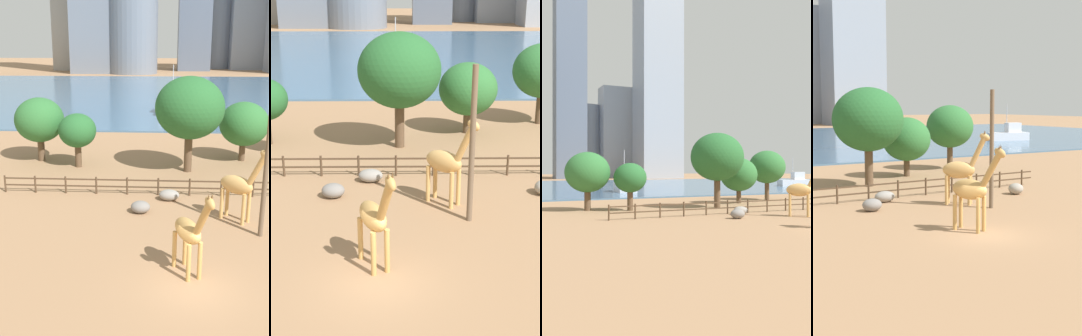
# 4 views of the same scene
# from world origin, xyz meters

# --- Properties ---
(ground_plane) EXTENTS (400.00, 400.00, 0.00)m
(ground_plane) POSITION_xyz_m (0.00, 80.00, 0.00)
(ground_plane) COLOR #9E7551
(harbor_water) EXTENTS (180.00, 86.00, 0.20)m
(harbor_water) POSITION_xyz_m (0.00, 77.00, 0.10)
(harbor_water) COLOR #476B8C
(harbor_water) RESTS_ON ground
(giraffe_tall) EXTENTS (2.86, 2.64, 5.03)m
(giraffe_tall) POSITION_xyz_m (3.35, 7.64, 2.36)
(giraffe_tall) COLOR tan
(giraffe_tall) RESTS_ON ground
(boulder_by_pole) EXTENTS (1.44, 1.03, 0.77)m
(boulder_by_pole) POSITION_xyz_m (-0.82, 10.99, 0.39)
(boulder_by_pole) COLOR gray
(boulder_by_pole) RESTS_ON ground
(boulder_small) EXTENTS (1.27, 1.08, 0.81)m
(boulder_small) POSITION_xyz_m (-2.75, 8.59, 0.40)
(boulder_small) COLOR gray
(boulder_small) RESTS_ON ground
(enclosure_fence) EXTENTS (26.12, 0.14, 1.30)m
(enclosure_fence) POSITION_xyz_m (-0.19, 12.00, 0.76)
(enclosure_fence) COLOR #4C3826
(enclosure_fence) RESTS_ON ground
(tree_left_large) EXTENTS (5.82, 5.82, 8.14)m
(tree_left_large) POSITION_xyz_m (0.93, 18.08, 5.49)
(tree_left_large) COLOR brown
(tree_left_large) RESTS_ON ground
(tree_center_broad) EXTENTS (4.54, 4.54, 5.55)m
(tree_center_broad) POSITION_xyz_m (6.26, 21.85, 3.49)
(tree_center_broad) COLOR brown
(tree_center_broad) RESTS_ON ground
(tree_right_tall) EXTENTS (4.93, 4.93, 6.67)m
(tree_right_tall) POSITION_xyz_m (12.75, 24.75, 4.42)
(tree_right_tall) COLOR brown
(tree_right_tall) RESTS_ON ground
(tree_left_small) EXTENTS (3.33, 3.33, 4.82)m
(tree_left_small) POSITION_xyz_m (-8.77, 18.92, 3.27)
(tree_left_small) COLOR brown
(tree_left_small) RESTS_ON ground
(tree_right_small) EXTENTS (4.56, 4.56, 5.93)m
(tree_right_small) POSITION_xyz_m (-12.64, 20.80, 3.85)
(tree_right_small) COLOR brown
(tree_right_small) RESTS_ON ground
(boat_ferry) EXTENTS (4.08, 8.41, 7.26)m
(boat_ferry) POSITION_xyz_m (0.41, 48.23, 1.41)
(boat_ferry) COLOR silver
(boat_ferry) RESTS_ON harbor_water
(boat_sailboat) EXTENTS (7.68, 3.92, 6.59)m
(boat_sailboat) POSITION_xyz_m (42.90, 53.68, 1.30)
(boat_sailboat) COLOR silver
(boat_sailboat) RESTS_ON harbor_water
(skyline_block_central) EXTENTS (16.75, 9.45, 40.08)m
(skyline_block_central) POSITION_xyz_m (34.72, 159.52, 20.04)
(skyline_block_central) COLOR #939EAD
(skyline_block_central) RESTS_ON ground
(skyline_block_left) EXTENTS (16.95, 16.95, 32.45)m
(skyline_block_left) POSITION_xyz_m (21.17, 168.55, 16.23)
(skyline_block_left) COLOR gray
(skyline_block_left) RESTS_ON ground
(skyline_block_right) EXTENTS (12.22, 9.32, 90.22)m
(skyline_block_right) POSITION_xyz_m (11.45, 151.98, 45.11)
(skyline_block_right) COLOR slate
(skyline_block_right) RESTS_ON ground
(skyline_block_wide) EXTENTS (17.85, 13.90, 80.60)m
(skyline_block_wide) POSITION_xyz_m (46.51, 142.75, 40.30)
(skyline_block_wide) COLOR #939EAD
(skyline_block_wide) RESTS_ON ground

